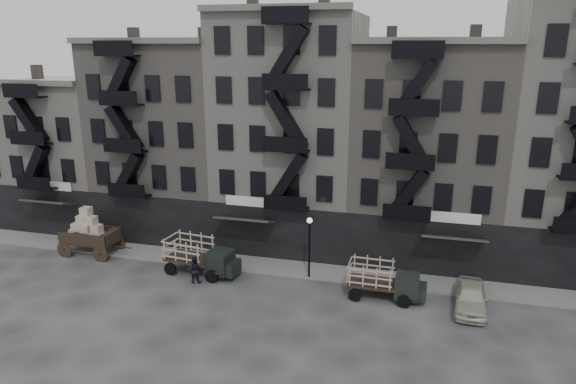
% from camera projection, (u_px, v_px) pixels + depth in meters
% --- Properties ---
extents(ground, '(140.00, 140.00, 0.00)m').
position_uv_depth(ground, '(254.00, 291.00, 32.38)').
color(ground, '#38383A').
rests_on(ground, ground).
extents(sidewalk, '(55.00, 2.50, 0.15)m').
position_uv_depth(sidewalk, '(271.00, 266.00, 35.84)').
color(sidewalk, slate).
rests_on(sidewalk, ground).
extents(building_west, '(10.00, 11.35, 13.20)m').
position_uv_depth(building_west, '(70.00, 151.00, 44.64)').
color(building_west, '#A6A098').
rests_on(building_west, ground).
extents(building_midwest, '(10.00, 11.35, 16.20)m').
position_uv_depth(building_midwest, '(173.00, 139.00, 41.80)').
color(building_midwest, slate).
rests_on(building_midwest, ground).
extents(building_center, '(10.00, 11.35, 18.20)m').
position_uv_depth(building_center, '(292.00, 132.00, 39.09)').
color(building_center, '#A6A098').
rests_on(building_center, ground).
extents(building_mideast, '(10.00, 11.35, 16.20)m').
position_uv_depth(building_mideast, '(426.00, 152.00, 36.96)').
color(building_mideast, slate).
rests_on(building_mideast, ground).
extents(lamp_post, '(0.36, 0.36, 4.28)m').
position_uv_depth(lamp_post, '(309.00, 240.00, 33.28)').
color(lamp_post, black).
rests_on(lamp_post, ground).
extents(wagon, '(4.19, 2.29, 3.53)m').
position_uv_depth(wagon, '(88.00, 228.00, 37.51)').
color(wagon, black).
rests_on(wagon, ground).
extents(stake_truck_west, '(5.26, 2.61, 2.55)m').
position_uv_depth(stake_truck_west, '(200.00, 254.00, 34.44)').
color(stake_truck_west, black).
rests_on(stake_truck_west, ground).
extents(stake_truck_east, '(4.71, 2.06, 2.34)m').
position_uv_depth(stake_truck_east, '(384.00, 278.00, 31.14)').
color(stake_truck_east, black).
rests_on(stake_truck_east, ground).
extents(car_east, '(2.06, 4.58, 1.53)m').
position_uv_depth(car_east, '(471.00, 297.00, 30.03)').
color(car_east, '#B8B5A5').
rests_on(car_east, ground).
extents(pedestrian_mid, '(0.98, 0.83, 1.80)m').
position_uv_depth(pedestrian_mid, '(194.00, 270.00, 33.31)').
color(pedestrian_mid, black).
rests_on(pedestrian_mid, ground).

